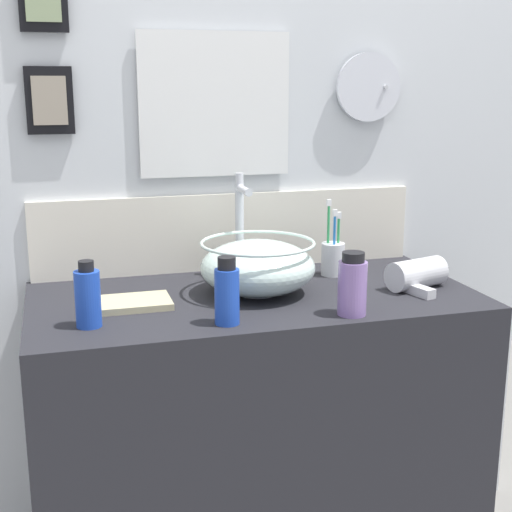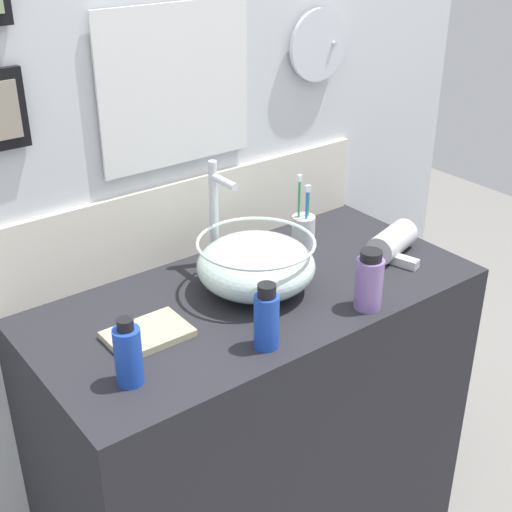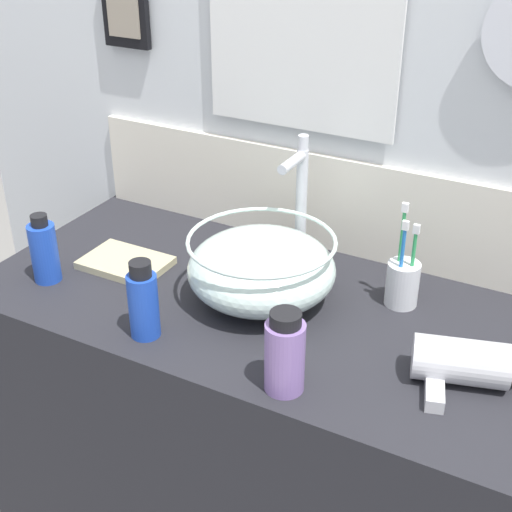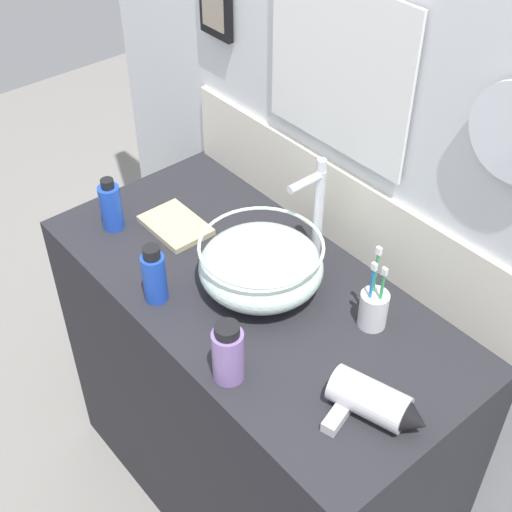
{
  "view_description": "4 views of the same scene",
  "coord_description": "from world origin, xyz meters",
  "px_view_note": "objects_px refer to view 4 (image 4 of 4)",
  "views": [
    {
      "loc": [
        -0.47,
        -1.66,
        1.41
      ],
      "look_at": [
        0.0,
        0.0,
        0.99
      ],
      "focal_mm": 50.0,
      "sensor_mm": 36.0,
      "label": 1
    },
    {
      "loc": [
        -0.92,
        -1.21,
        1.77
      ],
      "look_at": [
        0.0,
        0.0,
        0.99
      ],
      "focal_mm": 50.0,
      "sensor_mm": 36.0,
      "label": 2
    },
    {
      "loc": [
        0.57,
        -1.05,
        1.65
      ],
      "look_at": [
        0.0,
        0.0,
        0.99
      ],
      "focal_mm": 50.0,
      "sensor_mm": 36.0,
      "label": 3
    },
    {
      "loc": [
        0.95,
        -0.79,
        2.05
      ],
      "look_at": [
        0.0,
        0.0,
        0.99
      ],
      "focal_mm": 50.0,
      "sensor_mm": 36.0,
      "label": 4
    }
  ],
  "objects_px": {
    "hair_drier": "(375,403)",
    "shampoo_bottle": "(154,275)",
    "soap_dispenser": "(111,206)",
    "lotion_bottle": "(228,353)",
    "toothbrush_cup": "(373,308)",
    "faucet": "(316,206)",
    "hand_towel": "(176,225)",
    "glass_bowl_sink": "(261,265)"
  },
  "relations": [
    {
      "from": "hair_drier",
      "to": "shampoo_bottle",
      "type": "relative_size",
      "value": 1.38
    },
    {
      "from": "soap_dispenser",
      "to": "lotion_bottle",
      "type": "bearing_deg",
      "value": -7.9
    },
    {
      "from": "toothbrush_cup",
      "to": "lotion_bottle",
      "type": "height_order",
      "value": "toothbrush_cup"
    },
    {
      "from": "faucet",
      "to": "soap_dispenser",
      "type": "xyz_separation_m",
      "value": [
        -0.43,
        -0.31,
        -0.09
      ]
    },
    {
      "from": "soap_dispenser",
      "to": "hand_towel",
      "type": "relative_size",
      "value": 0.82
    },
    {
      "from": "hair_drier",
      "to": "soap_dispenser",
      "type": "xyz_separation_m",
      "value": [
        -0.85,
        -0.08,
        0.03
      ]
    },
    {
      "from": "toothbrush_cup",
      "to": "soap_dispenser",
      "type": "relative_size",
      "value": 1.43
    },
    {
      "from": "glass_bowl_sink",
      "to": "faucet",
      "type": "height_order",
      "value": "faucet"
    },
    {
      "from": "hair_drier",
      "to": "hand_towel",
      "type": "relative_size",
      "value": 1.17
    },
    {
      "from": "glass_bowl_sink",
      "to": "faucet",
      "type": "bearing_deg",
      "value": 90.0
    },
    {
      "from": "glass_bowl_sink",
      "to": "hand_towel",
      "type": "relative_size",
      "value": 1.61
    },
    {
      "from": "toothbrush_cup",
      "to": "soap_dispenser",
      "type": "distance_m",
      "value": 0.72
    },
    {
      "from": "hair_drier",
      "to": "lotion_bottle",
      "type": "distance_m",
      "value": 0.31
    },
    {
      "from": "glass_bowl_sink",
      "to": "toothbrush_cup",
      "type": "relative_size",
      "value": 1.37
    },
    {
      "from": "toothbrush_cup",
      "to": "lotion_bottle",
      "type": "distance_m",
      "value": 0.35
    },
    {
      "from": "faucet",
      "to": "lotion_bottle",
      "type": "relative_size",
      "value": 1.93
    },
    {
      "from": "glass_bowl_sink",
      "to": "soap_dispenser",
      "type": "distance_m",
      "value": 0.45
    },
    {
      "from": "toothbrush_cup",
      "to": "hair_drier",
      "type": "bearing_deg",
      "value": -46.26
    },
    {
      "from": "lotion_bottle",
      "to": "shampoo_bottle",
      "type": "xyz_separation_m",
      "value": [
        -0.29,
        0.02,
        0.0
      ]
    },
    {
      "from": "soap_dispenser",
      "to": "hair_drier",
      "type": "bearing_deg",
      "value": 5.07
    },
    {
      "from": "glass_bowl_sink",
      "to": "shampoo_bottle",
      "type": "bearing_deg",
      "value": -122.04
    },
    {
      "from": "soap_dispenser",
      "to": "shampoo_bottle",
      "type": "relative_size",
      "value": 0.97
    },
    {
      "from": "soap_dispenser",
      "to": "hand_towel",
      "type": "xyz_separation_m",
      "value": [
        0.11,
        0.12,
        -0.06
      ]
    },
    {
      "from": "hand_towel",
      "to": "faucet",
      "type": "bearing_deg",
      "value": 30.99
    },
    {
      "from": "faucet",
      "to": "toothbrush_cup",
      "type": "bearing_deg",
      "value": -12.5
    },
    {
      "from": "hand_towel",
      "to": "glass_bowl_sink",
      "type": "bearing_deg",
      "value": 4.03
    },
    {
      "from": "toothbrush_cup",
      "to": "hand_towel",
      "type": "xyz_separation_m",
      "value": [
        -0.57,
        -0.14,
        -0.04
      ]
    },
    {
      "from": "soap_dispenser",
      "to": "lotion_bottle",
      "type": "distance_m",
      "value": 0.59
    },
    {
      "from": "hair_drier",
      "to": "toothbrush_cup",
      "type": "distance_m",
      "value": 0.25
    },
    {
      "from": "faucet",
      "to": "hand_towel",
      "type": "relative_size",
      "value": 1.58
    },
    {
      "from": "lotion_bottle",
      "to": "hand_towel",
      "type": "distance_m",
      "value": 0.52
    },
    {
      "from": "lotion_bottle",
      "to": "soap_dispenser",
      "type": "bearing_deg",
      "value": 172.1
    },
    {
      "from": "hand_towel",
      "to": "soap_dispenser",
      "type": "bearing_deg",
      "value": -131.78
    },
    {
      "from": "toothbrush_cup",
      "to": "hand_towel",
      "type": "height_order",
      "value": "toothbrush_cup"
    },
    {
      "from": "soap_dispenser",
      "to": "faucet",
      "type": "bearing_deg",
      "value": 36.21
    },
    {
      "from": "glass_bowl_sink",
      "to": "hair_drier",
      "type": "bearing_deg",
      "value": -9.13
    },
    {
      "from": "faucet",
      "to": "shampoo_bottle",
      "type": "relative_size",
      "value": 1.87
    },
    {
      "from": "glass_bowl_sink",
      "to": "toothbrush_cup",
      "type": "bearing_deg",
      "value": 24.41
    },
    {
      "from": "hair_drier",
      "to": "shampoo_bottle",
      "type": "height_order",
      "value": "shampoo_bottle"
    },
    {
      "from": "hair_drier",
      "to": "hand_towel",
      "type": "xyz_separation_m",
      "value": [
        -0.74,
        0.05,
        -0.03
      ]
    },
    {
      "from": "toothbrush_cup",
      "to": "faucet",
      "type": "bearing_deg",
      "value": 167.5
    },
    {
      "from": "glass_bowl_sink",
      "to": "toothbrush_cup",
      "type": "height_order",
      "value": "toothbrush_cup"
    }
  ]
}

